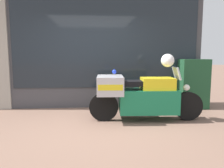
# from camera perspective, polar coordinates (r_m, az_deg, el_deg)

# --- Properties ---
(ground_plane) EXTENTS (60.00, 60.00, 0.00)m
(ground_plane) POSITION_cam_1_polar(r_m,az_deg,el_deg) (4.23, -5.14, -11.74)
(ground_plane) COLOR #7A5B4C
(shop_building) EXTENTS (5.91, 0.55, 3.63)m
(shop_building) POSITION_cam_1_polar(r_m,az_deg,el_deg) (6.03, -8.92, 11.42)
(shop_building) COLOR #424247
(shop_building) RESTS_ON ground
(window_display) EXTENTS (4.63, 0.30, 1.82)m
(window_display) POSITION_cam_1_polar(r_m,az_deg,el_deg) (6.11, -1.83, -1.53)
(window_display) COLOR slate
(window_display) RESTS_ON ground
(paramedic_motorcycle) EXTENTS (2.44, 0.81, 1.15)m
(paramedic_motorcycle) POSITION_cam_1_polar(r_m,az_deg,el_deg) (4.69, 6.97, -2.79)
(paramedic_motorcycle) COLOR black
(paramedic_motorcycle) RESTS_ON ground
(utility_cabinet) EXTENTS (0.73, 0.45, 1.30)m
(utility_cabinet) POSITION_cam_1_polar(r_m,az_deg,el_deg) (6.17, 20.49, 0.05)
(utility_cabinet) COLOR #1E4C2D
(utility_cabinet) RESTS_ON ground
(white_helmet) EXTENTS (0.28, 0.28, 0.28)m
(white_helmet) POSITION_cam_1_polar(r_m,az_deg,el_deg) (4.75, 14.32, 5.98)
(white_helmet) COLOR white
(white_helmet) RESTS_ON paramedic_motorcycle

